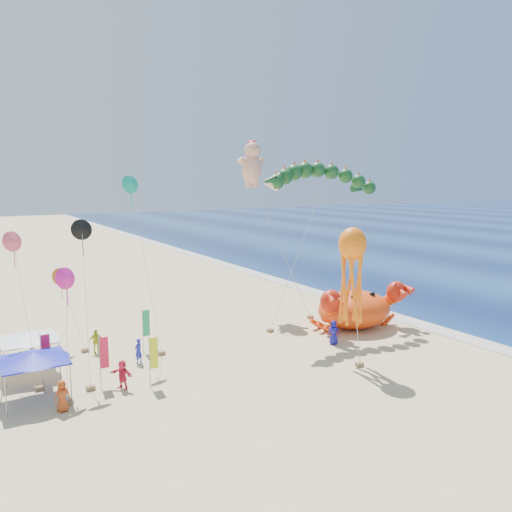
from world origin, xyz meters
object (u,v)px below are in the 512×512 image
Objects in this scene: octopus_kite at (352,268)px; canopy_blue at (33,357)px; dragon_kite at (320,182)px; crab_inflatable at (355,308)px; canopy_white at (28,336)px; cherub_kite at (252,163)px.

octopus_kite is 19.96m from canopy_blue.
crab_inflatable is at bearing -47.77° from dragon_kite.
crab_inflatable is 0.95× the size of octopus_kite.
canopy_white is at bearing 172.73° from crab_inflatable.
dragon_kite is (-2.11, 2.32, 10.38)m from crab_inflatable.
octopus_kite is 2.40× the size of canopy_blue.
canopy_blue is 1.06× the size of canopy_white.
crab_inflatable is 0.65× the size of dragon_kite.
dragon_kite is 24.51m from canopy_white.
canopy_white is at bearing 177.92° from dragon_kite.
crab_inflatable is 16.44m from cherub_kite.
cherub_kite is at bearing 19.28° from canopy_white.
canopy_white is (-20.84, -7.29, -11.37)m from cherub_kite.
cherub_kite is (-1.69, 8.11, 1.74)m from dragon_kite.
octopus_kite is 21.19m from canopy_white.
canopy_blue is at bearing -151.46° from cherub_kite.
octopus_kite is (-5.97, -6.03, 4.81)m from crab_inflatable.
canopy_blue and canopy_white have the same top height.
cherub_kite is 26.54m from canopy_blue.
octopus_kite is at bearing -14.81° from canopy_blue.
crab_inflatable is at bearing -70.01° from cherub_kite.
canopy_white is (-22.53, 0.82, -9.62)m from dragon_kite.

